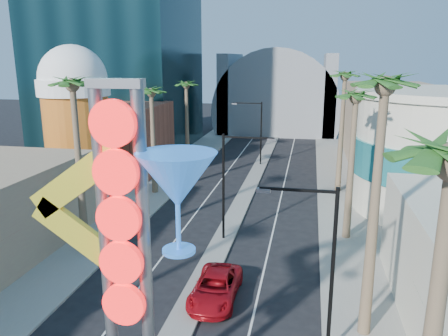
% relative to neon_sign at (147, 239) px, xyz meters
% --- Properties ---
extents(sidewalk_west, '(5.00, 100.00, 0.15)m').
position_rel_neon_sign_xyz_m(sidewalk_west, '(-10.32, 32.04, -7.23)').
color(sidewalk_west, gray).
rests_on(sidewalk_west, ground).
extents(sidewalk_east, '(5.00, 100.00, 0.15)m').
position_rel_neon_sign_xyz_m(sidewalk_east, '(8.68, 32.04, -7.23)').
color(sidewalk_east, gray).
rests_on(sidewalk_east, ground).
extents(median, '(1.60, 84.00, 0.15)m').
position_rel_neon_sign_xyz_m(median, '(-0.82, 35.04, -7.23)').
color(median, gray).
rests_on(median, ground).
extents(brick_filler_west, '(10.00, 10.00, 8.00)m').
position_rel_neon_sign_xyz_m(brick_filler_west, '(-16.82, 35.04, -3.31)').
color(brick_filler_west, brown).
rests_on(brick_filler_west, ground).
extents(filler_east, '(10.00, 20.00, 10.00)m').
position_rel_neon_sign_xyz_m(filler_east, '(15.18, 45.04, -2.31)').
color(filler_east, '#9A7A63').
rests_on(filler_east, ground).
extents(beer_mug, '(7.00, 7.00, 14.50)m').
position_rel_neon_sign_xyz_m(beer_mug, '(-17.82, 27.04, 0.54)').
color(beer_mug, '#CF5A1B').
rests_on(beer_mug, ground).
extents(canopy, '(22.00, 16.00, 22.00)m').
position_rel_neon_sign_xyz_m(canopy, '(-0.82, 69.04, -3.00)').
color(canopy, slate).
rests_on(canopy, ground).
extents(neon_sign, '(6.53, 2.60, 12.55)m').
position_rel_neon_sign_xyz_m(neon_sign, '(0.00, 0.00, 0.00)').
color(neon_sign, gray).
rests_on(neon_sign, ground).
extents(streetlight_0, '(3.79, 0.25, 8.00)m').
position_rel_neon_sign_xyz_m(streetlight_0, '(-0.27, 17.04, -2.43)').
color(streetlight_0, black).
rests_on(streetlight_0, ground).
extents(streetlight_1, '(3.79, 0.25, 8.00)m').
position_rel_neon_sign_xyz_m(streetlight_1, '(-1.36, 41.04, -2.43)').
color(streetlight_1, black).
rests_on(streetlight_1, ground).
extents(streetlight_2, '(3.45, 0.25, 8.00)m').
position_rel_neon_sign_xyz_m(streetlight_2, '(5.91, 5.04, -2.47)').
color(streetlight_2, black).
rests_on(streetlight_2, ground).
extents(palm_1, '(2.40, 2.40, 12.70)m').
position_rel_neon_sign_xyz_m(palm_1, '(-9.82, 13.04, 3.52)').
color(palm_1, brown).
rests_on(palm_1, ground).
extents(palm_2, '(2.40, 2.40, 11.20)m').
position_rel_neon_sign_xyz_m(palm_2, '(-9.82, 27.04, 2.17)').
color(palm_2, brown).
rests_on(palm_2, ground).
extents(palm_3, '(2.40, 2.40, 11.20)m').
position_rel_neon_sign_xyz_m(palm_3, '(-9.82, 39.04, 2.17)').
color(palm_3, brown).
rests_on(palm_3, ground).
extents(palm_5, '(2.40, 2.40, 13.20)m').
position_rel_neon_sign_xyz_m(palm_5, '(8.18, 7.04, 3.96)').
color(palm_5, brown).
rests_on(palm_5, ground).
extents(palm_6, '(2.40, 2.40, 11.70)m').
position_rel_neon_sign_xyz_m(palm_6, '(8.18, 19.04, 2.62)').
color(palm_6, brown).
rests_on(palm_6, ground).
extents(palm_7, '(2.40, 2.40, 12.70)m').
position_rel_neon_sign_xyz_m(palm_7, '(8.18, 31.04, 3.52)').
color(palm_7, brown).
rests_on(palm_7, ground).
extents(red_pickup, '(2.43, 5.25, 1.46)m').
position_rel_neon_sign_xyz_m(red_pickup, '(0.38, 8.78, -6.58)').
color(red_pickup, '#AE0D16').
rests_on(red_pickup, ground).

